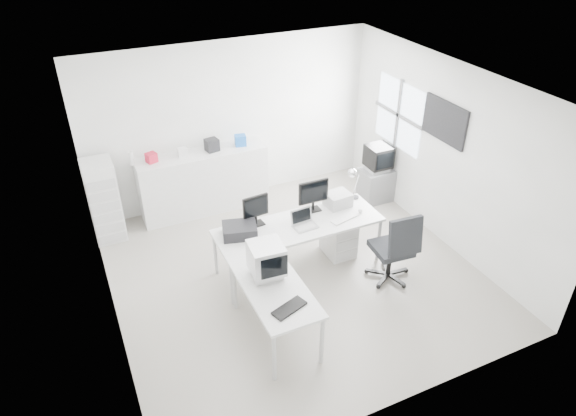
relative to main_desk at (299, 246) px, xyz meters
name	(u,v)px	position (x,y,z in m)	size (l,w,h in m)	color
floor	(294,272)	(-0.13, -0.10, -0.38)	(5.00, 5.00, 0.01)	beige
ceiling	(295,87)	(-0.13, -0.10, 2.42)	(5.00, 5.00, 0.01)	white
back_wall	(231,123)	(-0.13, 2.40, 1.02)	(5.00, 0.02, 2.80)	white
left_wall	(98,235)	(-2.63, -0.10, 1.02)	(0.02, 5.00, 2.80)	white
right_wall	(445,155)	(2.37, -0.10, 1.02)	(0.02, 5.00, 2.80)	white
window	(399,115)	(2.35, 1.10, 1.23)	(0.02, 1.20, 1.10)	white
wall_picture	(445,121)	(2.34, 0.00, 1.52)	(0.04, 0.90, 0.60)	black
main_desk	(299,246)	(0.00, 0.00, 0.00)	(2.40, 0.80, 0.75)	silver
side_desk	(275,311)	(-0.85, -1.10, 0.00)	(0.70, 1.40, 0.75)	silver
drawer_pedestal	(339,236)	(0.70, 0.05, -0.08)	(0.40, 0.50, 0.60)	silver
inkjet_printer	(240,230)	(-0.85, 0.10, 0.46)	(0.46, 0.36, 0.16)	black
lcd_monitor_small	(256,210)	(-0.55, 0.25, 0.61)	(0.38, 0.22, 0.48)	black
lcd_monitor_large	(313,196)	(0.35, 0.25, 0.61)	(0.46, 0.18, 0.48)	black
laptop	(305,221)	(0.05, -0.10, 0.48)	(0.33, 0.34, 0.22)	#B7B7BA
white_keyboard	(344,218)	(0.65, -0.15, 0.38)	(0.43, 0.13, 0.02)	silver
white_mouse	(360,211)	(0.95, -0.10, 0.41)	(0.06, 0.06, 0.06)	silver
laser_printer	(338,199)	(0.75, 0.22, 0.48)	(0.36, 0.31, 0.20)	#AEAEAE
desk_lamp	(356,183)	(1.10, 0.30, 0.63)	(0.17, 0.17, 0.51)	silver
crt_monitor	(266,262)	(-0.85, -0.85, 0.59)	(0.37, 0.37, 0.42)	#B7B7BA
black_keyboard	(289,308)	(-0.85, -1.50, 0.39)	(0.42, 0.17, 0.03)	black
office_chair	(392,245)	(1.06, -0.77, 0.19)	(0.66, 0.66, 1.14)	black
tv_cabinet	(376,185)	(2.09, 1.17, -0.08)	(0.54, 0.44, 0.59)	slate
crt_tv	(378,158)	(2.09, 1.17, 0.44)	(0.50, 0.48, 0.45)	black
sideboard	(204,182)	(-0.77, 2.14, 0.17)	(2.17, 0.54, 1.08)	silver
clutter_box_a	(151,158)	(-1.57, 2.14, 0.79)	(0.16, 0.14, 0.16)	red
clutter_box_b	(182,152)	(-1.07, 2.14, 0.78)	(0.14, 0.12, 0.14)	silver
clutter_box_c	(212,145)	(-0.57, 2.14, 0.81)	(0.20, 0.19, 0.20)	black
clutter_box_d	(240,140)	(-0.07, 2.14, 0.80)	(0.18, 0.16, 0.18)	blue
clutter_bottle	(131,158)	(-1.87, 2.18, 0.82)	(0.07, 0.07, 0.22)	silver
filing_cabinet	(104,201)	(-2.41, 2.00, 0.28)	(0.46, 0.55, 1.32)	silver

